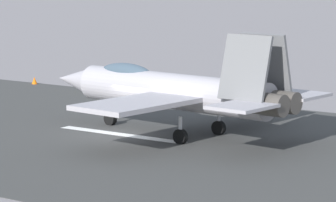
% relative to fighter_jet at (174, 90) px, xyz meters
% --- Properties ---
extents(ground_plane, '(400.00, 400.00, 0.00)m').
position_rel_fighter_jet_xyz_m(ground_plane, '(2.37, 1.52, -2.42)').
color(ground_plane, gray).
extents(runway_strip, '(240.00, 26.00, 0.02)m').
position_rel_fighter_jet_xyz_m(runway_strip, '(2.36, 1.52, -2.41)').
color(runway_strip, '#3B3B39').
rests_on(runway_strip, ground).
extents(fighter_jet, '(16.46, 14.35, 5.62)m').
position_rel_fighter_jet_xyz_m(fighter_jet, '(0.00, 0.00, 0.00)').
color(fighter_jet, '#A39FA6').
rests_on(fighter_jet, ground).
extents(crew_person, '(0.52, 0.53, 1.66)m').
position_rel_fighter_jet_xyz_m(crew_person, '(14.13, -10.71, -1.60)').
color(crew_person, '#1E2338').
rests_on(crew_person, ground).
extents(marker_cone_mid, '(0.44, 0.44, 0.55)m').
position_rel_fighter_jet_xyz_m(marker_cone_mid, '(8.38, -10.95, -2.15)').
color(marker_cone_mid, orange).
rests_on(marker_cone_mid, ground).
extents(marker_cone_far, '(0.44, 0.44, 0.55)m').
position_rel_fighter_jet_xyz_m(marker_cone_far, '(20.33, -10.95, -2.15)').
color(marker_cone_far, orange).
rests_on(marker_cone_far, ground).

